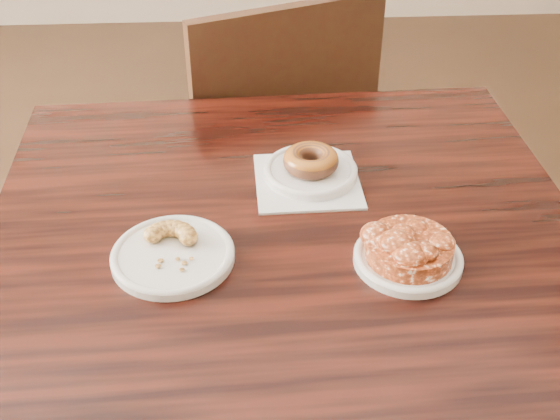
{
  "coord_description": "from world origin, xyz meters",
  "views": [
    {
      "loc": [
        0.02,
        -1.06,
        1.4
      ],
      "look_at": [
        0.06,
        -0.26,
        0.8
      ],
      "focal_mm": 45.0,
      "sensor_mm": 36.0,
      "label": 1
    }
  ],
  "objects": [
    {
      "name": "floor",
      "position": [
        0.0,
        0.0,
        0.0
      ],
      "size": [
        5.0,
        5.0,
        0.0
      ],
      "primitive_type": "plane",
      "color": "black",
      "rests_on": "ground"
    },
    {
      "name": "plate_fritter",
      "position": [
        0.24,
        -0.32,
        0.76
      ],
      "size": [
        0.15,
        0.15,
        0.01
      ],
      "primitive_type": "cylinder",
      "color": "white",
      "rests_on": "cafe_table"
    },
    {
      "name": "apple_fritter",
      "position": [
        0.24,
        -0.32,
        0.78
      ],
      "size": [
        0.16,
        0.16,
        0.04
      ],
      "primitive_type": null,
      "color": "#4C1A08",
      "rests_on": "plate_fritter"
    },
    {
      "name": "cafe_table",
      "position": [
        0.07,
        -0.26,
        0.38
      ],
      "size": [
        0.93,
        0.93,
        0.75
      ],
      "primitive_type": "cube",
      "rotation": [
        0.0,
        0.0,
        0.04
      ],
      "color": "black",
      "rests_on": "floor"
    },
    {
      "name": "glazed_donut",
      "position": [
        0.12,
        -0.1,
        0.78
      ],
      "size": [
        0.09,
        0.09,
        0.03
      ],
      "primitive_type": "torus",
      "color": "brown",
      "rests_on": "plate_donut"
    },
    {
      "name": "napkin",
      "position": [
        0.12,
        -0.11,
        0.75
      ],
      "size": [
        0.17,
        0.17,
        0.0
      ],
      "primitive_type": "cube",
      "rotation": [
        0.0,
        0.0,
        0.02
      ],
      "color": "silver",
      "rests_on": "cafe_table"
    },
    {
      "name": "chair_far",
      "position": [
        0.04,
        0.46,
        0.45
      ],
      "size": [
        0.6,
        0.6,
        0.9
      ],
      "primitive_type": null,
      "rotation": [
        0.0,
        0.0,
        3.51
      ],
      "color": "black",
      "rests_on": "floor"
    },
    {
      "name": "plate_donut",
      "position": [
        0.12,
        -0.1,
        0.76
      ],
      "size": [
        0.15,
        0.15,
        0.01
      ],
      "primitive_type": "cylinder",
      "color": "white",
      "rests_on": "napkin"
    },
    {
      "name": "cruller_fragment",
      "position": [
        -0.09,
        -0.3,
        0.77
      ],
      "size": [
        0.09,
        0.09,
        0.02
      ],
      "primitive_type": null,
      "color": "brown",
      "rests_on": "plate_cruller"
    },
    {
      "name": "plate_cruller",
      "position": [
        -0.09,
        -0.3,
        0.76
      ],
      "size": [
        0.17,
        0.17,
        0.01
      ],
      "primitive_type": "cylinder",
      "color": "white",
      "rests_on": "cafe_table"
    }
  ]
}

